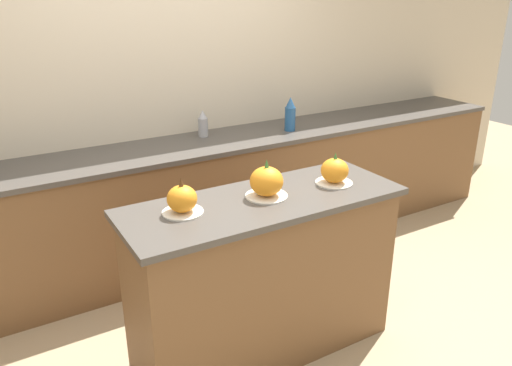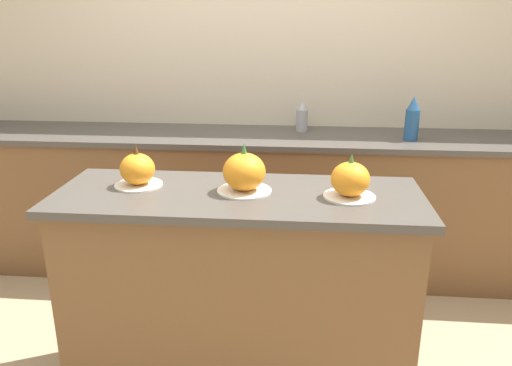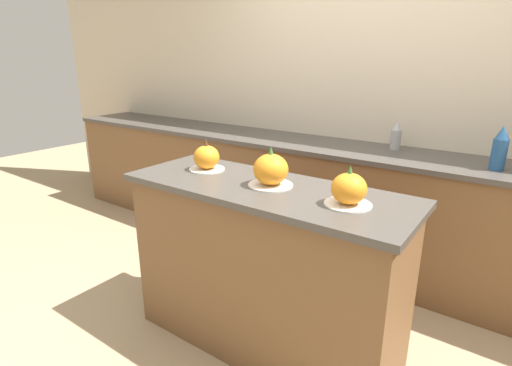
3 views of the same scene
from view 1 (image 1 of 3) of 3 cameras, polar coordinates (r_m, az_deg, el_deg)
The scene contains 9 objects.
ground_plane at distance 3.12m, azimuth 0.86°, elevation -18.23°, with size 12.00×12.00×0.00m, color tan.
wall_back at distance 3.83m, azimuth -10.97°, elevation 9.86°, with size 8.00×0.06×2.50m.
kitchen_island at distance 2.84m, azimuth 0.91°, elevation -10.70°, with size 1.53×0.56×0.96m.
back_counter at distance 3.77m, azimuth -8.40°, elevation -2.61°, with size 6.00×0.60×0.94m.
pumpkin_cake_left at distance 2.45m, azimuth -8.45°, elevation -1.93°, with size 0.20×0.20×0.18m.
pumpkin_cake_center at distance 2.61m, azimuth 1.21°, elevation 0.08°, with size 0.23×0.23×0.21m.
pumpkin_cake_right at distance 2.83m, azimuth 8.97°, elevation 1.30°, with size 0.21×0.21×0.18m.
bottle_tall at distance 3.95m, azimuth 3.93°, elevation 7.79°, with size 0.08×0.08×0.26m.
bottle_short at distance 3.80m, azimuth -6.08°, elevation 6.72°, with size 0.08×0.08×0.20m.
Camera 1 is at (-1.26, -2.05, 1.99)m, focal length 35.00 mm.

